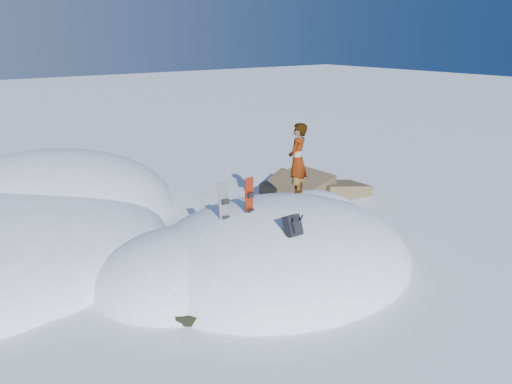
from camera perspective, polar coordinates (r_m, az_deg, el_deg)
ground at (r=12.48m, az=2.57°, el=-8.03°), size 120.00×120.00×0.00m
snow_mound at (r=12.55m, az=1.26°, el=-7.86°), size 8.00×6.00×3.00m
rock_outcrop at (r=16.85m, az=5.97°, el=-1.11°), size 4.68×4.41×1.68m
snowboard_red at (r=11.58m, az=-0.76°, el=-1.47°), size 0.25×0.16×1.34m
snowboard_dark at (r=11.42m, az=-3.58°, el=-2.23°), size 0.29×0.26×1.34m
backpack at (r=10.60m, az=4.28°, el=-3.87°), size 0.33×0.42×0.54m
gear_pile at (r=10.34m, az=-7.13°, el=-13.18°), size 1.01×0.90×0.26m
person at (r=13.37m, az=4.76°, el=3.65°), size 0.87×0.77×2.00m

